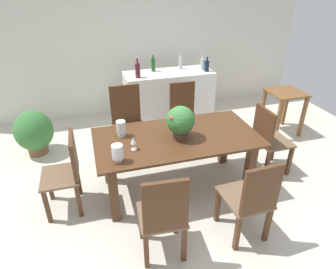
{
  "coord_description": "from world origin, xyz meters",
  "views": [
    {
      "loc": [
        -0.93,
        -2.75,
        2.41
      ],
      "look_at": [
        -0.05,
        0.27,
        0.66
      ],
      "focal_mm": 31.53,
      "sensor_mm": 36.0,
      "label": 1
    }
  ],
  "objects_px": {
    "wine_bottle_green": "(138,70)",
    "wine_bottle_amber": "(180,62)",
    "side_table": "(284,103)",
    "wine_bottle_tall": "(153,64)",
    "wine_glass": "(133,141)",
    "potted_plant_floor": "(34,132)",
    "chair_far_right": "(184,113)",
    "dining_table": "(177,146)",
    "crystal_vase_left": "(121,127)",
    "chair_foot_end": "(268,137)",
    "chair_near_left": "(164,215)",
    "crystal_vase_center_near": "(118,152)",
    "kitchen_counter": "(169,98)",
    "flower_centerpiece": "(181,121)",
    "wine_bottle_dark": "(203,64)",
    "chair_head_end": "(67,169)",
    "chair_far_left": "(127,118)",
    "chair_near_right": "(251,198)",
    "wine_bottle_clear": "(207,66)"
  },
  "relations": [
    {
      "from": "chair_foot_end",
      "to": "wine_bottle_dark",
      "type": "bearing_deg",
      "value": 6.65
    },
    {
      "from": "dining_table",
      "to": "crystal_vase_left",
      "type": "distance_m",
      "value": 0.69
    },
    {
      "from": "chair_near_right",
      "to": "wine_bottle_amber",
      "type": "distance_m",
      "value": 2.95
    },
    {
      "from": "wine_bottle_dark",
      "to": "potted_plant_floor",
      "type": "relative_size",
      "value": 0.4
    },
    {
      "from": "chair_head_end",
      "to": "wine_bottle_dark",
      "type": "relative_size",
      "value": 3.37
    },
    {
      "from": "kitchen_counter",
      "to": "wine_bottle_tall",
      "type": "distance_m",
      "value": 0.64
    },
    {
      "from": "chair_head_end",
      "to": "wine_bottle_tall",
      "type": "bearing_deg",
      "value": 143.46
    },
    {
      "from": "crystal_vase_center_near",
      "to": "wine_glass",
      "type": "xyz_separation_m",
      "value": [
        0.19,
        0.18,
        -0.01
      ]
    },
    {
      "from": "chair_far_right",
      "to": "side_table",
      "type": "height_order",
      "value": "chair_far_right"
    },
    {
      "from": "chair_head_end",
      "to": "wine_glass",
      "type": "bearing_deg",
      "value": 79.44
    },
    {
      "from": "dining_table",
      "to": "chair_foot_end",
      "type": "bearing_deg",
      "value": -0.04
    },
    {
      "from": "dining_table",
      "to": "chair_near_left",
      "type": "xyz_separation_m",
      "value": [
        -0.43,
        -0.98,
        -0.06
      ]
    },
    {
      "from": "chair_far_right",
      "to": "kitchen_counter",
      "type": "height_order",
      "value": "chair_far_right"
    },
    {
      "from": "chair_foot_end",
      "to": "wine_bottle_amber",
      "type": "xyz_separation_m",
      "value": [
        -0.57,
        1.91,
        0.52
      ]
    },
    {
      "from": "crystal_vase_center_near",
      "to": "kitchen_counter",
      "type": "xyz_separation_m",
      "value": [
        1.15,
        2.1,
        -0.38
      ]
    },
    {
      "from": "chair_foot_end",
      "to": "wine_bottle_tall",
      "type": "height_order",
      "value": "wine_bottle_tall"
    },
    {
      "from": "dining_table",
      "to": "crystal_vase_left",
      "type": "relative_size",
      "value": 9.89
    },
    {
      "from": "chair_near_left",
      "to": "chair_far_left",
      "type": "bearing_deg",
      "value": -85.69
    },
    {
      "from": "flower_centerpiece",
      "to": "wine_bottle_tall",
      "type": "bearing_deg",
      "value": 85.06
    },
    {
      "from": "chair_near_right",
      "to": "wine_bottle_dark",
      "type": "distance_m",
      "value": 2.85
    },
    {
      "from": "chair_foot_end",
      "to": "crystal_vase_left",
      "type": "bearing_deg",
      "value": 83.7
    },
    {
      "from": "wine_bottle_dark",
      "to": "potted_plant_floor",
      "type": "height_order",
      "value": "wine_bottle_dark"
    },
    {
      "from": "chair_near_right",
      "to": "wine_bottle_clear",
      "type": "height_order",
      "value": "wine_bottle_clear"
    },
    {
      "from": "wine_glass",
      "to": "potted_plant_floor",
      "type": "distance_m",
      "value": 1.98
    },
    {
      "from": "wine_bottle_green",
      "to": "chair_near_right",
      "type": "bearing_deg",
      "value": -78.14
    },
    {
      "from": "wine_bottle_green",
      "to": "wine_bottle_amber",
      "type": "bearing_deg",
      "value": 18.86
    },
    {
      "from": "chair_head_end",
      "to": "crystal_vase_left",
      "type": "distance_m",
      "value": 0.74
    },
    {
      "from": "chair_far_left",
      "to": "kitchen_counter",
      "type": "relative_size",
      "value": 0.69
    },
    {
      "from": "potted_plant_floor",
      "to": "chair_far_left",
      "type": "bearing_deg",
      "value": -15.01
    },
    {
      "from": "side_table",
      "to": "wine_bottle_tall",
      "type": "bearing_deg",
      "value": 152.55
    },
    {
      "from": "dining_table",
      "to": "kitchen_counter",
      "type": "xyz_separation_m",
      "value": [
        0.43,
        1.77,
        -0.13
      ]
    },
    {
      "from": "chair_near_left",
      "to": "wine_glass",
      "type": "relative_size",
      "value": 6.47
    },
    {
      "from": "wine_bottle_clear",
      "to": "chair_far_left",
      "type": "bearing_deg",
      "value": -155.9
    },
    {
      "from": "dining_table",
      "to": "crystal_vase_center_near",
      "type": "bearing_deg",
      "value": -155.69
    },
    {
      "from": "chair_foot_end",
      "to": "wine_bottle_green",
      "type": "bearing_deg",
      "value": 39.25
    },
    {
      "from": "chair_near_left",
      "to": "flower_centerpiece",
      "type": "height_order",
      "value": "flower_centerpiece"
    },
    {
      "from": "chair_foot_end",
      "to": "side_table",
      "type": "height_order",
      "value": "chair_foot_end"
    },
    {
      "from": "flower_centerpiece",
      "to": "side_table",
      "type": "distance_m",
      "value": 2.34
    },
    {
      "from": "chair_far_right",
      "to": "crystal_vase_center_near",
      "type": "height_order",
      "value": "chair_far_right"
    },
    {
      "from": "chair_far_left",
      "to": "crystal_vase_left",
      "type": "distance_m",
      "value": 0.87
    },
    {
      "from": "chair_near_left",
      "to": "crystal_vase_left",
      "type": "distance_m",
      "value": 1.22
    },
    {
      "from": "dining_table",
      "to": "chair_foot_end",
      "type": "height_order",
      "value": "chair_foot_end"
    },
    {
      "from": "chair_far_right",
      "to": "wine_bottle_amber",
      "type": "distance_m",
      "value": 1.08
    },
    {
      "from": "chair_foot_end",
      "to": "wine_bottle_tall",
      "type": "bearing_deg",
      "value": 28.27
    },
    {
      "from": "wine_bottle_green",
      "to": "potted_plant_floor",
      "type": "bearing_deg",
      "value": -169.63
    },
    {
      "from": "wine_glass",
      "to": "potted_plant_floor",
      "type": "relative_size",
      "value": 0.22
    },
    {
      "from": "crystal_vase_left",
      "to": "dining_table",
      "type": "bearing_deg",
      "value": -16.86
    },
    {
      "from": "dining_table",
      "to": "wine_bottle_amber",
      "type": "xyz_separation_m",
      "value": [
        0.67,
        1.91,
        0.45
      ]
    },
    {
      "from": "chair_head_end",
      "to": "chair_near_left",
      "type": "bearing_deg",
      "value": 40.55
    },
    {
      "from": "crystal_vase_center_near",
      "to": "wine_bottle_tall",
      "type": "bearing_deg",
      "value": 67.65
    }
  ]
}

